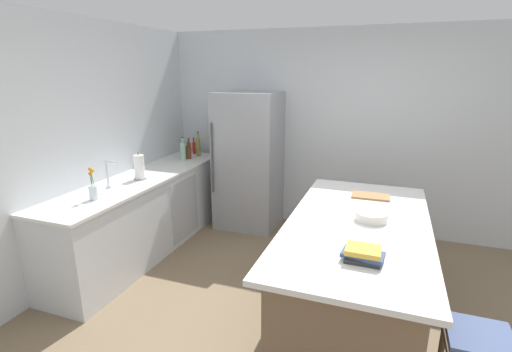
% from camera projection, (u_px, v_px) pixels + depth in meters
% --- Properties ---
extents(ground_plane, '(7.20, 7.20, 0.00)m').
position_uv_depth(ground_plane, '(303.00, 324.00, 3.18)').
color(ground_plane, '#7A664C').
extents(wall_rear, '(6.00, 0.10, 2.60)m').
position_uv_depth(wall_rear, '(346.00, 133.00, 4.85)').
color(wall_rear, silver).
rests_on(wall_rear, ground_plane).
extents(wall_left, '(0.10, 6.00, 2.60)m').
position_uv_depth(wall_left, '(61.00, 154.00, 3.63)').
color(wall_left, silver).
rests_on(wall_left, ground_plane).
extents(counter_run_left, '(0.67, 2.75, 0.91)m').
position_uv_depth(counter_run_left, '(146.00, 213.00, 4.40)').
color(counter_run_left, silver).
rests_on(counter_run_left, ground_plane).
extents(kitchen_island, '(1.10, 2.23, 0.91)m').
position_uv_depth(kitchen_island, '(354.00, 272.00, 3.11)').
color(kitchen_island, '#7A6047').
rests_on(kitchen_island, ground_plane).
extents(refrigerator, '(0.81, 0.71, 1.82)m').
position_uv_depth(refrigerator, '(249.00, 161.00, 5.01)').
color(refrigerator, '#93969B').
rests_on(refrigerator, ground_plane).
extents(sink_faucet, '(0.15, 0.05, 0.30)m').
position_uv_depth(sink_faucet, '(108.00, 173.00, 3.81)').
color(sink_faucet, silver).
rests_on(sink_faucet, counter_run_left).
extents(flower_vase, '(0.08, 0.08, 0.32)m').
position_uv_depth(flower_vase, '(93.00, 190.00, 3.48)').
color(flower_vase, silver).
rests_on(flower_vase, counter_run_left).
extents(paper_towel_roll, '(0.14, 0.14, 0.31)m').
position_uv_depth(paper_towel_roll, '(139.00, 168.00, 4.13)').
color(paper_towel_roll, gray).
rests_on(paper_towel_roll, counter_run_left).
extents(hot_sauce_bottle, '(0.05, 0.05, 0.23)m').
position_uv_depth(hot_sauce_bottle, '(194.00, 147.00, 5.41)').
color(hot_sauce_bottle, red).
rests_on(hot_sauce_bottle, counter_run_left).
extents(olive_oil_bottle, '(0.06, 0.06, 0.34)m').
position_uv_depth(olive_oil_bottle, '(198.00, 146.00, 5.26)').
color(olive_oil_bottle, olive).
rests_on(olive_oil_bottle, counter_run_left).
extents(vinegar_bottle, '(0.06, 0.06, 0.26)m').
position_uv_depth(vinegar_bottle, '(189.00, 150.00, 5.21)').
color(vinegar_bottle, '#994C23').
rests_on(vinegar_bottle, counter_run_left).
extents(syrup_bottle, '(0.07, 0.07, 0.24)m').
position_uv_depth(syrup_bottle, '(189.00, 152.00, 5.11)').
color(syrup_bottle, '#5B3319').
rests_on(syrup_bottle, counter_run_left).
extents(gin_bottle, '(0.08, 0.08, 0.31)m').
position_uv_depth(gin_bottle, '(183.00, 151.00, 5.03)').
color(gin_bottle, '#8CB79E').
rests_on(gin_bottle, counter_run_left).
extents(cookbook_stack, '(0.28, 0.18, 0.09)m').
position_uv_depth(cookbook_stack, '(363.00, 254.00, 2.37)').
color(cookbook_stack, '#2D2D33').
rests_on(cookbook_stack, kitchen_island).
extents(mixing_bowl, '(0.26, 0.26, 0.08)m').
position_uv_depth(mixing_bowl, '(371.00, 216.00, 3.01)').
color(mixing_bowl, silver).
rests_on(mixing_bowl, kitchen_island).
extents(cutting_board, '(0.35, 0.21, 0.02)m').
position_uv_depth(cutting_board, '(371.00, 196.00, 3.58)').
color(cutting_board, '#9E7042').
rests_on(cutting_board, kitchen_island).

